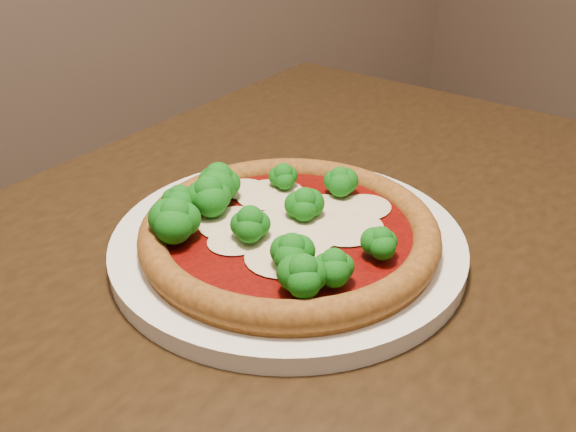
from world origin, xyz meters
TOP-DOWN VIEW (x-y plane):
  - dining_table at (-0.06, 0.17)m, footprint 1.41×1.12m
  - plate at (0.01, 0.23)m, footprint 0.34×0.34m
  - pizza at (0.00, 0.22)m, footprint 0.28×0.28m

SIDE VIEW (x-z plane):
  - dining_table at x=-0.06m, z-range 0.27..1.02m
  - plate at x=0.01m, z-range 0.75..0.77m
  - pizza at x=0.00m, z-range 0.75..0.82m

